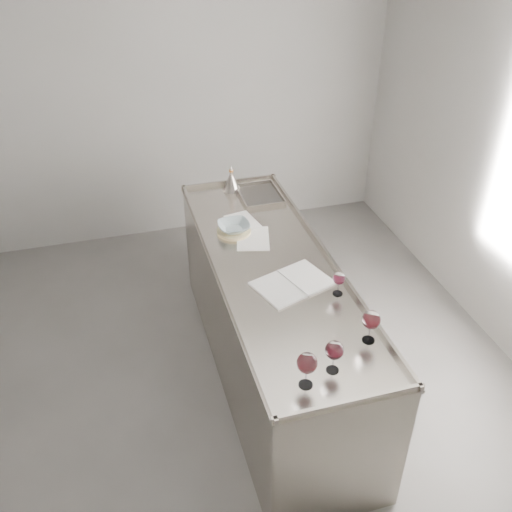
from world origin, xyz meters
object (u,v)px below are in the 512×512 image
object	(u,v)px
wine_glass_right	(371,320)
wine_funnel	(232,182)
wine_glass_small	(339,279)
wine_glass_left	(307,364)
counter	(272,321)
wine_glass_middle	(334,351)
ceramic_bowl	(234,227)
notebook	(292,283)

from	to	relation	value
wine_glass_right	wine_funnel	xyz separation A→B (m)	(-0.28, 1.89, -0.07)
wine_glass_small	wine_glass_left	bearing A→B (deg)	-124.37
wine_glass_small	counter	bearing A→B (deg)	125.34
wine_glass_left	wine_funnel	bearing A→B (deg)	85.94
wine_glass_middle	ceramic_bowl	world-z (taller)	wine_glass_middle
wine_glass_right	ceramic_bowl	bearing A→B (deg)	108.49
notebook	wine_glass_right	bearing A→B (deg)	-87.60
wine_glass_middle	notebook	xyz separation A→B (m)	(0.04, 0.74, -0.12)
counter	wine_funnel	xyz separation A→B (m)	(-0.01, 1.08, 0.53)
ceramic_bowl	wine_funnel	size ratio (longest dim) A/B	1.03
wine_glass_middle	wine_glass_right	bearing A→B (deg)	29.61
ceramic_bowl	wine_glass_small	bearing A→B (deg)	-63.32
wine_glass_middle	wine_funnel	size ratio (longest dim) A/B	0.87
wine_glass_left	wine_glass_middle	world-z (taller)	wine_glass_left
wine_glass_middle	wine_glass_right	xyz separation A→B (m)	(0.27, 0.15, 0.01)
wine_glass_left	wine_glass_right	distance (m)	0.48
counter	wine_glass_middle	bearing A→B (deg)	-89.59
counter	wine_glass_right	distance (m)	1.05
wine_glass_left	wine_glass_small	size ratio (longest dim) A/B	1.31
counter	wine_funnel	distance (m)	1.20
wine_funnel	notebook	bearing A→B (deg)	-87.59
wine_glass_small	notebook	distance (m)	0.30
wine_glass_left	wine_glass_small	distance (m)	0.76
wine_glass_right	wine_glass_middle	bearing A→B (deg)	-150.39
counter	wine_glass_small	distance (m)	0.75
counter	wine_glass_left	distance (m)	1.20
notebook	wine_funnel	world-z (taller)	wine_funnel
wine_glass_right	ceramic_bowl	world-z (taller)	wine_glass_right
wine_glass_middle	notebook	size ratio (longest dim) A/B	0.36
wine_glass_middle	notebook	distance (m)	0.75
counter	wine_glass_left	size ratio (longest dim) A/B	12.20
wine_glass_left	wine_funnel	size ratio (longest dim) A/B	0.93
notebook	ceramic_bowl	world-z (taller)	ceramic_bowl
counter	wine_glass_right	xyz separation A→B (m)	(0.27, -0.81, 0.61)
wine_glass_right	wine_glass_small	bearing A→B (deg)	90.00
wine_glass_small	wine_funnel	world-z (taller)	wine_funnel
notebook	wine_glass_small	bearing A→B (deg)	-54.47
wine_glass_small	wine_glass_right	bearing A→B (deg)	-90.00
wine_funnel	wine_glass_right	bearing A→B (deg)	-81.52
notebook	wine_funnel	bearing A→B (deg)	73.58
wine_glass_right	wine_glass_small	size ratio (longest dim) A/B	1.28
counter	notebook	distance (m)	0.53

